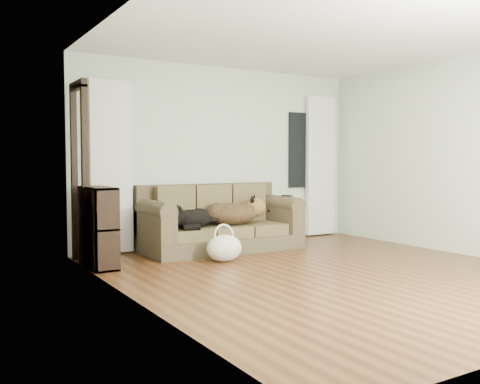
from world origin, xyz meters
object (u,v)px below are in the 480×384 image
bookshelf (98,224)px  dog_black_lab (190,218)px  dog_shepherd (233,214)px  tote_bag (224,248)px  sofa (221,218)px

bookshelf → dog_black_lab: bearing=5.0°
dog_shepherd → bookshelf: 1.96m
dog_shepherd → tote_bag: dog_shepherd is taller
sofa → tote_bag: sofa is taller
sofa → bookshelf: bookshelf is taller
tote_bag → sofa: bearing=63.3°
tote_bag → bookshelf: 1.52m
dog_black_lab → dog_shepherd: dog_shepherd is taller
dog_black_lab → dog_shepherd: 0.69m
sofa → dog_shepherd: (0.16, -0.05, 0.04)m
sofa → dog_black_lab: sofa is taller
sofa → bookshelf: (-1.79, -0.29, 0.05)m
dog_black_lab → dog_shepherd: (0.69, 0.06, 0.01)m
dog_shepherd → bookshelf: (-1.95, -0.25, 0.01)m
sofa → tote_bag: bearing=-116.7°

